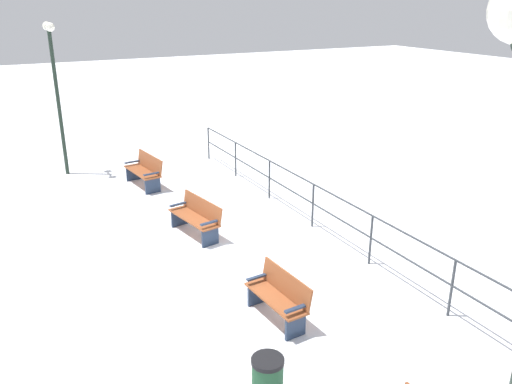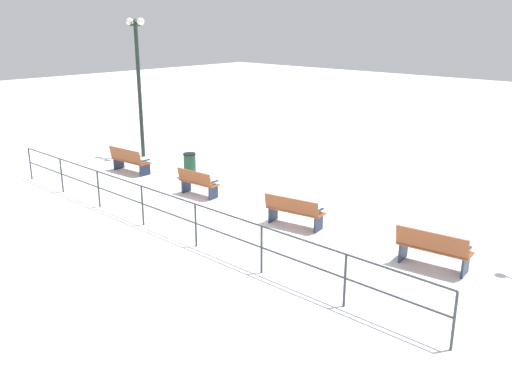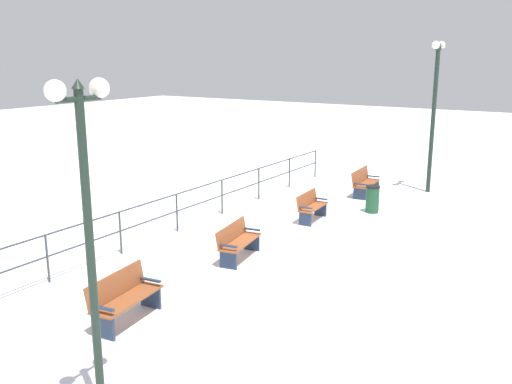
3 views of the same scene
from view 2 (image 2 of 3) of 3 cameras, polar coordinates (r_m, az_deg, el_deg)
The scene contains 8 objects.
ground_plane at distance 16.20m, azimuth -1.07°, elevation -1.73°, with size 80.00×80.00×0.00m, color white.
bench_nearest at distance 12.85m, azimuth 17.66°, elevation -5.53°, with size 0.76×1.65×0.92m.
bench_second at distance 14.70m, azimuth 3.91°, elevation -1.92°, with size 0.79×1.65×0.85m.
bench_third at distance 17.31m, azimuth -5.99°, elevation 0.99°, with size 0.58×1.41×0.85m.
bench_fourth at distance 20.38m, azimuth -12.85°, elevation 3.20°, with size 0.68×1.70×0.91m.
lamppost_middle at distance 22.28m, azimuth -11.96°, elevation 12.13°, with size 0.28×0.97×5.31m.
waterfront_railing at distance 14.19m, azimuth -9.05°, elevation -1.56°, with size 0.05×15.13×1.11m.
trash_bin at distance 19.43m, azimuth -6.79°, elevation 2.74°, with size 0.43×0.43×0.86m.
Camera 2 is at (-10.93, -10.72, 5.30)m, focal length 39.11 mm.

